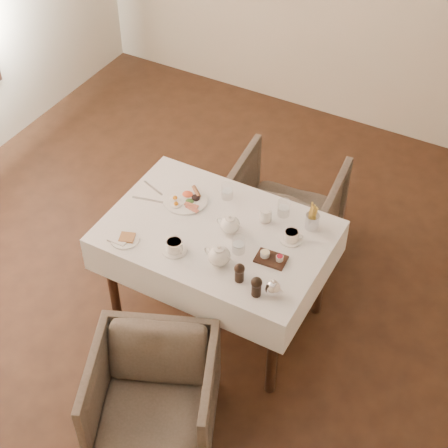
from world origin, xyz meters
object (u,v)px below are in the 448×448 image
Objects in this scene: armchair_far at (284,209)px; breakfast_plate at (186,199)px; table at (217,245)px; armchair_near at (154,396)px; teapot_centre at (230,223)px.

breakfast_plate is (-0.37, -0.65, 0.43)m from armchair_far.
table is 0.85m from armchair_far.
armchair_far reaches higher than armchair_near.
breakfast_plate reaches higher than armchair_far.
teapot_centre reaches higher than armchair_near.
armchair_far is (-0.01, 1.65, 0.03)m from armchair_near.
breakfast_plate is (-0.38, 1.00, 0.46)m from armchair_near.
armchair_near is at bearing 84.73° from armchair_far.
armchair_near is 1.65m from armchair_far.
armchair_near is (0.09, -0.86, -0.34)m from table.
armchair_far is 4.67× the size of teapot_centre.
armchair_near is 1.03m from teapot_centre.
teapot_centre reaches higher than breakfast_plate.
armchair_near is at bearing -92.19° from teapot_centre.
table is 1.92× the size of armchair_near.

